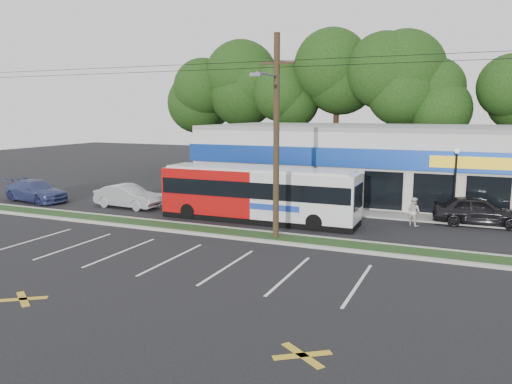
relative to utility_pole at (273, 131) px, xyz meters
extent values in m
plane|color=black|center=(-2.83, -0.93, -5.41)|extent=(120.00, 120.00, 0.00)
cube|color=#203B18|center=(-2.83, 0.07, -5.35)|extent=(40.00, 1.60, 0.12)
cube|color=#9E9E93|center=(-2.83, -0.78, -5.34)|extent=(40.00, 0.25, 0.14)
cube|color=#9E9E93|center=(-2.83, 0.92, -5.34)|extent=(40.00, 0.25, 0.14)
cube|color=#9E9E93|center=(2.17, 8.07, -5.36)|extent=(32.00, 2.20, 0.10)
cube|color=beige|center=(2.67, 15.07, -2.91)|extent=(25.00, 12.00, 5.00)
cube|color=navy|center=(2.67, 8.82, -2.01)|extent=(25.00, 0.50, 1.20)
cube|color=black|center=(2.67, 9.01, -4.01)|extent=(24.00, 0.12, 2.40)
cube|color=yellow|center=(9.67, 8.55, -2.01)|extent=(6.00, 0.06, 0.70)
cube|color=gray|center=(2.67, 15.07, -0.26)|extent=(25.00, 12.00, 0.30)
cylinder|color=#2D2213|center=(0.17, 0.07, -0.41)|extent=(0.30, 0.30, 10.00)
cube|color=#2D2213|center=(0.17, 0.07, 3.19)|extent=(1.80, 0.12, 0.12)
cylinder|color=#59595E|center=(0.17, -1.13, 2.59)|extent=(0.10, 2.40, 0.10)
cube|color=#59595E|center=(0.17, -2.43, 2.49)|extent=(0.50, 0.25, 0.15)
cylinder|color=black|center=(-2.83, 0.07, 3.29)|extent=(50.00, 0.02, 0.02)
cylinder|color=black|center=(-2.83, 0.07, 2.99)|extent=(50.00, 0.02, 0.02)
cylinder|color=black|center=(8.17, 7.87, -3.41)|extent=(0.12, 0.12, 4.00)
sphere|color=silver|center=(8.17, 7.87, -1.31)|extent=(0.30, 0.30, 0.30)
cylinder|color=black|center=(-18.83, 25.07, -2.55)|extent=(0.56, 0.56, 5.72)
sphere|color=black|center=(-18.83, 25.07, 3.04)|extent=(6.76, 6.76, 6.76)
cylinder|color=black|center=(-13.83, 25.07, -2.55)|extent=(0.56, 0.56, 5.72)
sphere|color=black|center=(-13.83, 25.07, 3.04)|extent=(6.76, 6.76, 6.76)
cylinder|color=black|center=(-8.83, 25.07, -2.55)|extent=(0.56, 0.56, 5.72)
sphere|color=black|center=(-8.83, 25.07, 3.04)|extent=(6.76, 6.76, 6.76)
cylinder|color=black|center=(-3.83, 25.07, -2.55)|extent=(0.56, 0.56, 5.72)
sphere|color=black|center=(-3.83, 25.07, 3.04)|extent=(6.76, 6.76, 6.76)
cylinder|color=black|center=(1.17, 25.07, -2.55)|extent=(0.56, 0.56, 5.72)
sphere|color=black|center=(1.17, 25.07, 3.04)|extent=(6.76, 6.76, 6.76)
cylinder|color=black|center=(6.17, 25.07, -2.55)|extent=(0.56, 0.56, 5.72)
sphere|color=black|center=(6.17, 25.07, 3.04)|extent=(6.76, 6.76, 6.76)
cylinder|color=black|center=(11.17, 25.07, -2.55)|extent=(0.56, 0.56, 5.72)
sphere|color=black|center=(11.17, 25.07, 3.04)|extent=(6.76, 6.76, 6.76)
cube|color=#A40D0C|center=(-5.18, 3.54, -3.75)|extent=(5.81, 2.48, 2.65)
cube|color=silver|center=(0.61, 3.61, -3.75)|extent=(5.81, 2.48, 2.65)
cube|color=black|center=(-2.29, 3.57, -5.22)|extent=(11.60, 2.50, 0.34)
cube|color=black|center=(-2.29, 3.57, -3.44)|extent=(11.37, 2.61, 0.92)
cube|color=black|center=(3.53, 3.64, -3.58)|extent=(0.08, 2.05, 1.35)
cube|color=#193899|center=(-0.83, 2.37, -4.30)|extent=(2.89, 0.06, 0.34)
cube|color=silver|center=(-2.29, 3.57, -2.37)|extent=(11.02, 2.30, 0.17)
cylinder|color=black|center=(-6.32, 2.44, -4.95)|extent=(0.93, 0.28, 0.93)
cylinder|color=black|center=(-6.35, 4.61, -4.95)|extent=(0.93, 0.28, 0.93)
cylinder|color=black|center=(1.43, 2.53, -4.95)|extent=(0.93, 0.28, 0.93)
cylinder|color=black|center=(1.40, 4.70, -4.95)|extent=(0.93, 0.28, 0.93)
imported|color=black|center=(9.51, 7.44, -4.59)|extent=(5.00, 2.33, 1.66)
imported|color=#A4A6AB|center=(-11.83, 3.89, -4.65)|extent=(4.70, 1.84, 1.52)
imported|color=navy|center=(-19.27, 3.21, -4.66)|extent=(5.47, 2.88, 1.51)
imported|color=silver|center=(1.09, 6.99, -4.57)|extent=(0.67, 0.49, 1.69)
imported|color=beige|center=(6.17, 5.86, -4.61)|extent=(0.99, 0.93, 1.61)
camera|label=1|loc=(8.90, -22.64, 0.93)|focal=35.00mm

